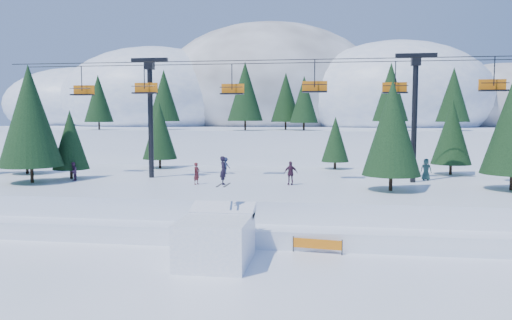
# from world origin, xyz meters

# --- Properties ---
(ground) EXTENTS (160.00, 160.00, 0.00)m
(ground) POSITION_xyz_m (0.00, 0.00, 0.00)
(ground) COLOR white
(ground) RESTS_ON ground
(mid_shelf) EXTENTS (70.00, 22.00, 2.50)m
(mid_shelf) POSITION_xyz_m (0.00, 18.00, 1.25)
(mid_shelf) COLOR white
(mid_shelf) RESTS_ON ground
(berm) EXTENTS (70.00, 6.00, 1.10)m
(berm) POSITION_xyz_m (0.00, 8.00, 0.55)
(berm) COLOR white
(berm) RESTS_ON ground
(mountain_ridge) EXTENTS (119.00, 60.00, 26.46)m
(mountain_ridge) POSITION_xyz_m (-5.10, 73.39, 9.64)
(mountain_ridge) COLOR white
(mountain_ridge) RESTS_ON ground
(jump_kicker) EXTENTS (3.60, 4.91, 5.60)m
(jump_kicker) POSITION_xyz_m (0.39, 2.13, 1.33)
(jump_kicker) COLOR white
(jump_kicker) RESTS_ON ground
(chairlift) EXTENTS (46.00, 3.21, 10.28)m
(chairlift) POSITION_xyz_m (1.82, 18.05, 9.32)
(chairlift) COLOR black
(chairlift) RESTS_ON mid_shelf
(conifer_stand) EXTENTS (62.60, 18.06, 9.40)m
(conifer_stand) POSITION_xyz_m (1.67, 17.87, 7.01)
(conifer_stand) COLOR black
(conifer_stand) RESTS_ON mid_shelf
(distant_skiers) EXTENTS (29.73, 8.18, 1.85)m
(distant_skiers) POSITION_xyz_m (0.48, 17.45, 3.35)
(distant_skiers) COLOR #213F3B
(distant_skiers) RESTS_ON mid_shelf
(banner_near) EXTENTS (2.83, 0.45, 0.90)m
(banner_near) POSITION_xyz_m (5.69, 4.72, 0.54)
(banner_near) COLOR black
(banner_near) RESTS_ON ground
(banner_far) EXTENTS (2.77, 0.75, 0.90)m
(banner_far) POSITION_xyz_m (11.83, 6.78, 0.54)
(banner_far) COLOR black
(banner_far) RESTS_ON ground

